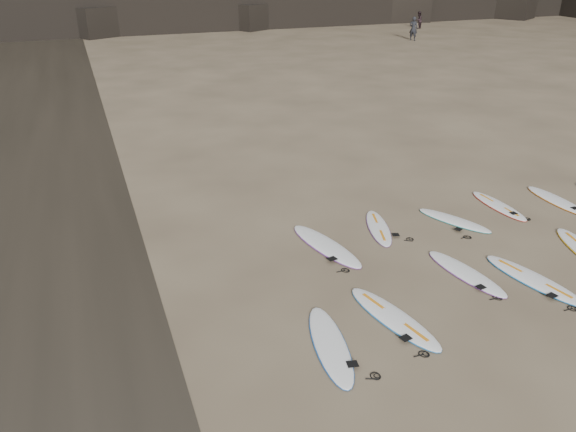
% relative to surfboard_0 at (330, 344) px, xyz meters
% --- Properties ---
extents(ground, '(240.00, 240.00, 0.00)m').
position_rel_surfboard_0_xyz_m(ground, '(4.21, 1.00, -0.05)').
color(ground, '#897559').
rests_on(ground, ground).
extents(surfboard_0, '(1.05, 2.58, 0.09)m').
position_rel_surfboard_0_xyz_m(surfboard_0, '(0.00, 0.00, 0.00)').
color(surfboard_0, white).
rests_on(surfboard_0, ground).
extents(surfboard_1, '(1.17, 2.69, 0.09)m').
position_rel_surfboard_0_xyz_m(surfboard_1, '(1.58, 0.34, 0.00)').
color(surfboard_1, white).
rests_on(surfboard_1, ground).
extents(surfboard_2, '(0.94, 2.47, 0.09)m').
position_rel_surfboard_0_xyz_m(surfboard_2, '(4.07, 1.29, -0.00)').
color(surfboard_2, white).
rests_on(surfboard_2, ground).
extents(surfboard_3, '(1.14, 2.68, 0.09)m').
position_rel_surfboard_0_xyz_m(surfboard_3, '(5.34, 0.51, 0.00)').
color(surfboard_3, white).
rests_on(surfboard_3, ground).
extents(surfboard_5, '(1.25, 2.81, 0.10)m').
position_rel_surfboard_0_xyz_m(surfboard_5, '(1.54, 3.66, 0.00)').
color(surfboard_5, white).
rests_on(surfboard_5, ground).
extents(surfboard_6, '(1.17, 2.26, 0.08)m').
position_rel_surfboard_0_xyz_m(surfboard_6, '(3.31, 4.11, -0.01)').
color(surfboard_6, white).
rests_on(surfboard_6, ground).
extents(surfboard_7, '(1.44, 2.22, 0.08)m').
position_rel_surfboard_0_xyz_m(surfboard_7, '(5.51, 3.77, -0.01)').
color(surfboard_7, white).
rests_on(surfboard_7, ground).
extents(surfboard_8, '(0.56, 2.27, 0.08)m').
position_rel_surfboard_0_xyz_m(surfboard_8, '(7.34, 4.15, -0.00)').
color(surfboard_8, white).
rests_on(surfboard_8, ground).
extents(surfboard_9, '(0.59, 2.39, 0.09)m').
position_rel_surfboard_0_xyz_m(surfboard_9, '(9.24, 3.83, -0.00)').
color(surfboard_9, white).
rests_on(surfboard_9, ground).
extents(person_a, '(0.80, 0.82, 1.90)m').
position_rel_surfboard_0_xyz_m(person_a, '(23.01, 34.13, 0.90)').
color(person_a, black).
rests_on(person_a, ground).
extents(person_b, '(0.96, 0.92, 1.57)m').
position_rel_surfboard_0_xyz_m(person_b, '(27.70, 40.68, 0.74)').
color(person_b, black).
rests_on(person_b, ground).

